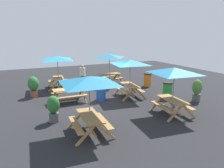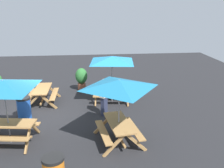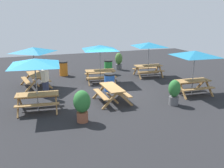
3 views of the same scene
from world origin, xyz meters
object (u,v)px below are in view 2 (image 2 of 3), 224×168
Objects in this scene: potted_plant_2 at (81,78)px; trash_bin_blue at (24,108)px; picnic_table_2 at (112,62)px; picnic_table_3 at (119,89)px; picnic_table_4 at (4,89)px; picnic_table_0 at (43,92)px; person_standing at (104,96)px.

trash_bin_blue is at bearing -124.25° from potted_plant_2.
picnic_table_2 is 1.20× the size of picnic_table_3.
picnic_table_2 is 5.33m from picnic_table_4.
picnic_table_2 reaches higher than trash_bin_blue.
picnic_table_4 is at bearing 171.59° from picnic_table_0.
picnic_table_3 reaches higher than picnic_table_0.
picnic_table_3 reaches higher than trash_bin_blue.
potted_plant_2 is at bearing -126.21° from person_standing.
person_standing is at bearing -100.22° from picnic_table_2.
picnic_table_2 is 2.04m from person_standing.
picnic_table_2 is at bearing -10.88° from picnic_table_3.
trash_bin_blue is at bearing 95.73° from picnic_table_4.
picnic_table_4 is at bearing 76.31° from picnic_table_3.
potted_plant_2 is at bearing 137.08° from picnic_table_2.
picnic_table_4 reaches higher than picnic_table_0.
picnic_table_0 is at bearing 89.12° from picnic_table_4.
picnic_table_4 reaches higher than person_standing.
picnic_table_3 is 6.02m from potted_plant_2.
person_standing is (3.39, 0.02, 0.39)m from trash_bin_blue.
picnic_table_4 is at bearing -92.46° from trash_bin_blue.
picnic_table_2 is at bearing -50.28° from potted_plant_2.
picnic_table_0 is 3.39m from person_standing.
trash_bin_blue is at bearing -149.74° from picnic_table_2.
picnic_table_4 is at bearing -114.56° from potted_plant_2.
picnic_table_0 is at bearing -83.60° from person_standing.
potted_plant_2 is at bearing 55.75° from trash_bin_blue.
picnic_table_3 is at bearing 46.23° from person_standing.
potted_plant_2 reaches higher than trash_bin_blue.
picnic_table_2 reaches higher than picnic_table_0.
trash_bin_blue is 4.23m from potted_plant_2.
person_standing is (-0.52, -1.63, -1.10)m from picnic_table_2.
picnic_table_2 is (3.40, -0.11, 1.43)m from picnic_table_0.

